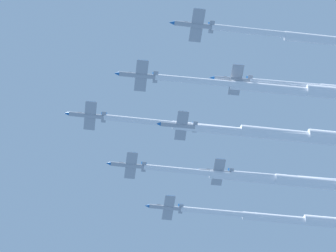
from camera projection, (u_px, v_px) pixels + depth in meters
name	position (u px, v px, depth m)	size (l,w,h in m)	color
jet_lead	(283.00, 134.00, 198.56)	(75.28, 28.21, 3.70)	#9EA3AD
jet_starboard_inner	(315.00, 183.00, 207.02)	(75.30, 28.23, 3.67)	#9EA3AD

